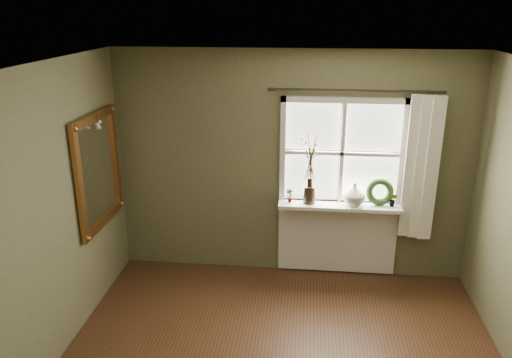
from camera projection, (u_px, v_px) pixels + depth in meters
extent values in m
plane|color=silver|center=(282.00, 78.00, 3.08)|extent=(4.50, 4.50, 0.00)
cube|color=brown|center=(292.00, 165.00, 5.67)|extent=(4.00, 0.10, 2.60)
cube|color=brown|center=(5.00, 250.00, 3.71)|extent=(0.10, 4.50, 2.60)
cube|color=silver|center=(339.00, 203.00, 5.67)|extent=(1.36, 0.06, 0.06)
cube|color=silver|center=(345.00, 100.00, 5.28)|extent=(1.36, 0.06, 0.06)
cube|color=silver|center=(283.00, 152.00, 5.54)|extent=(0.06, 0.06, 1.24)
cube|color=silver|center=(402.00, 155.00, 5.41)|extent=(0.06, 0.06, 1.24)
cube|color=silver|center=(342.00, 154.00, 5.48)|extent=(1.24, 0.05, 0.04)
cube|color=silver|center=(342.00, 154.00, 5.48)|extent=(0.04, 0.05, 1.12)
cube|color=white|center=(313.00, 126.00, 5.44)|extent=(0.59, 0.01, 0.53)
cube|color=white|center=(374.00, 128.00, 5.37)|extent=(0.59, 0.01, 0.53)
cube|color=white|center=(311.00, 177.00, 5.63)|extent=(0.59, 0.01, 0.53)
cube|color=white|center=(370.00, 179.00, 5.57)|extent=(0.59, 0.01, 0.53)
cube|color=silver|center=(339.00, 206.00, 5.58)|extent=(1.36, 0.26, 0.04)
cube|color=silver|center=(337.00, 237.00, 5.83)|extent=(1.36, 0.04, 0.88)
cylinder|color=black|center=(309.00, 195.00, 5.57)|extent=(0.18, 0.18, 0.20)
imported|color=beige|center=(354.00, 194.00, 5.51)|extent=(0.32, 0.32, 0.26)
torus|color=#2E4C21|center=(380.00, 195.00, 5.53)|extent=(0.32, 0.16, 0.32)
imported|color=#2E4C21|center=(289.00, 195.00, 5.60)|extent=(0.09, 0.06, 0.16)
imported|color=#2E4C21|center=(393.00, 200.00, 5.49)|extent=(0.10, 0.09, 0.15)
cube|color=white|center=(421.00, 169.00, 5.35)|extent=(0.36, 0.12, 1.59)
cylinder|color=black|center=(356.00, 91.00, 5.19)|extent=(1.84, 0.03, 0.03)
cube|color=white|center=(98.00, 171.00, 5.14)|extent=(0.02, 0.83, 1.02)
cube|color=#9A5F2D|center=(93.00, 118.00, 4.95)|extent=(0.05, 1.00, 0.09)
cube|color=#9A5F2D|center=(104.00, 220.00, 5.32)|extent=(0.05, 1.00, 0.09)
cube|color=#9A5F2D|center=(79.00, 186.00, 4.71)|extent=(0.05, 0.09, 1.02)
cube|color=#9A5F2D|center=(115.00, 158.00, 5.56)|extent=(0.05, 0.09, 1.02)
sphere|color=silver|center=(97.00, 124.00, 4.94)|extent=(0.04, 0.04, 0.04)
sphere|color=silver|center=(99.00, 127.00, 4.98)|extent=(0.04, 0.04, 0.04)
sphere|color=silver|center=(100.00, 122.00, 4.99)|extent=(0.04, 0.04, 0.04)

